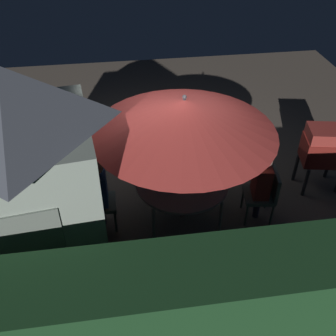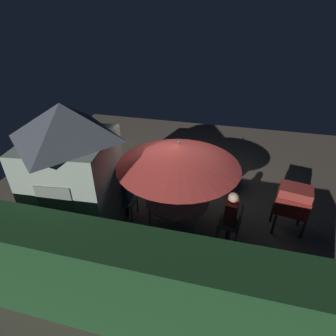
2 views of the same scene
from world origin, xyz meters
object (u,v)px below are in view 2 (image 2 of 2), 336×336
at_px(patio_umbrella, 178,155).
at_px(potted_plant_by_shed, 226,170).
at_px(bbq_grill, 293,201).
at_px(chair_near_shed, 234,221).
at_px(garden_shed, 75,175).
at_px(person_in_red, 231,211).
at_px(chair_far_side, 123,198).
at_px(patio_table, 177,200).
at_px(person_in_blue, 125,190).

distance_m(patio_umbrella, potted_plant_by_shed, 2.45).
height_order(bbq_grill, chair_near_shed, bbq_grill).
relative_size(garden_shed, chair_near_shed, 3.40).
relative_size(bbq_grill, person_in_red, 0.95).
bearing_deg(potted_plant_by_shed, chair_near_shed, 98.50).
bearing_deg(potted_plant_by_shed, chair_far_side, 37.53).
relative_size(patio_umbrella, chair_far_side, 2.91).
distance_m(patio_table, potted_plant_by_shed, 2.07).
bearing_deg(garden_shed, chair_far_side, -129.82).
height_order(bbq_grill, chair_far_side, bbq_grill).
bearing_deg(chair_near_shed, potted_plant_by_shed, -81.50).
bearing_deg(potted_plant_by_shed, bbq_grill, 137.45).
bearing_deg(chair_near_shed, person_in_blue, -4.36).
height_order(chair_near_shed, potted_plant_by_shed, potted_plant_by_shed).
distance_m(garden_shed, bbq_grill, 4.71).
relative_size(patio_umbrella, potted_plant_by_shed, 2.50).
xyz_separation_m(chair_far_side, person_in_blue, (-0.09, 0.00, 0.26)).
bearing_deg(person_in_red, garden_shed, 10.39).
xyz_separation_m(patio_table, person_in_blue, (1.27, -0.01, 0.07)).
relative_size(patio_table, bbq_grill, 1.20).
bearing_deg(bbq_grill, garden_shed, 14.75).
bearing_deg(patio_table, bbq_grill, -170.44).
height_order(chair_far_side, person_in_blue, person_in_blue).
distance_m(patio_table, person_in_blue, 1.27).
distance_m(garden_shed, chair_far_side, 1.44).
distance_m(patio_table, bbq_grill, 2.55).
bearing_deg(person_in_blue, chair_far_side, -0.32).
xyz_separation_m(garden_shed, person_in_red, (-3.20, -0.59, -0.78)).
bearing_deg(patio_table, potted_plant_by_shed, -118.78).
distance_m(chair_far_side, potted_plant_by_shed, 2.96).
bearing_deg(person_in_red, chair_far_side, -4.09).
relative_size(bbq_grill, person_in_blue, 0.95).
distance_m(garden_shed, potted_plant_by_shed, 4.06).
bearing_deg(person_in_red, chair_near_shed, 171.73).
distance_m(bbq_grill, chair_far_side, 3.90).
relative_size(garden_shed, person_in_blue, 2.43).
relative_size(person_in_red, person_in_blue, 1.00).
bearing_deg(patio_table, patio_umbrella, 100.62).
bearing_deg(garden_shed, bbq_grill, -165.25).
bearing_deg(patio_umbrella, bbq_grill, -170.44).
xyz_separation_m(bbq_grill, chair_near_shed, (1.21, 0.61, -0.33)).
height_order(patio_umbrella, potted_plant_by_shed, patio_umbrella).
relative_size(chair_far_side, person_in_blue, 0.71).
bearing_deg(chair_far_side, garden_shed, 50.18).
bearing_deg(bbq_grill, patio_table, 9.56).
xyz_separation_m(chair_near_shed, person_in_blue, (2.56, -0.20, 0.26)).
xyz_separation_m(chair_far_side, person_in_red, (-2.56, 0.18, 0.26)).
relative_size(chair_near_shed, chair_far_side, 1.00).
xyz_separation_m(patio_umbrella, bbq_grill, (-2.51, -0.42, -1.05)).
bearing_deg(person_in_red, patio_table, -8.27).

